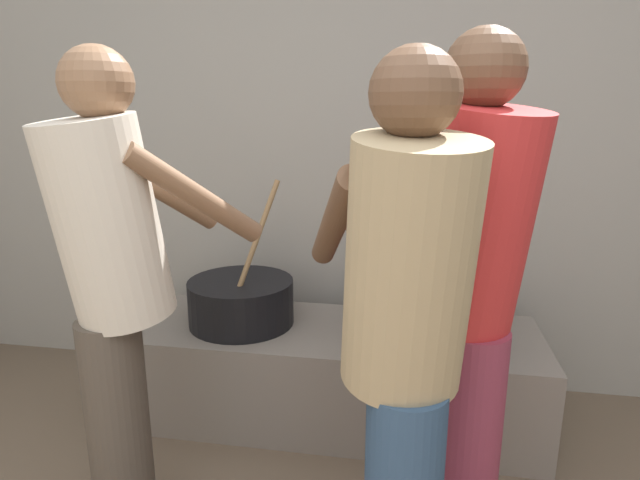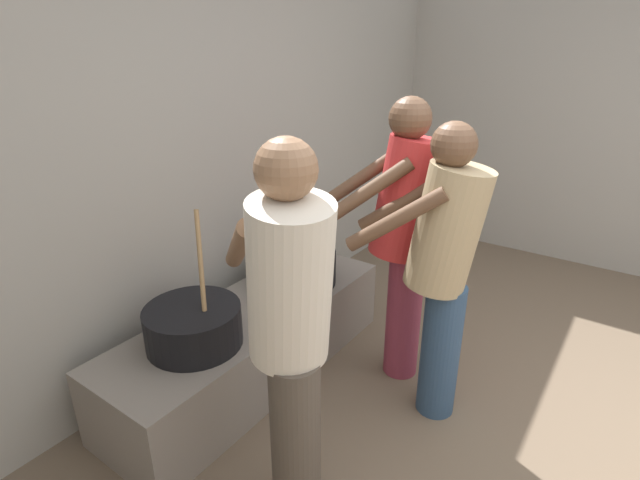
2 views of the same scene
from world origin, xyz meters
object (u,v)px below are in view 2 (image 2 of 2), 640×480
object	(u,v)px
cook_in_tan_shirt	(443,261)
cooking_pot_main	(296,266)
cook_in_red_shirt	(404,228)
cook_in_cream_shirt	(291,324)
cooking_pot_secondary	(194,326)

from	to	relation	value
cook_in_tan_shirt	cooking_pot_main	bearing A→B (deg)	84.82
cook_in_tan_shirt	cook_in_red_shirt	world-z (taller)	cook_in_red_shirt
cook_in_red_shirt	cook_in_tan_shirt	bearing A→B (deg)	-121.02
cook_in_cream_shirt	cook_in_tan_shirt	world-z (taller)	cook_in_cream_shirt
cooking_pot_secondary	cook_in_cream_shirt	distance (m)	0.85
cooking_pot_main	cook_in_tan_shirt	bearing A→B (deg)	-95.18
cooking_pot_secondary	cook_in_red_shirt	world-z (taller)	cook_in_red_shirt
cook_in_tan_shirt	cook_in_red_shirt	bearing A→B (deg)	58.98
cooking_pot_main	cook_in_tan_shirt	xyz separation A→B (m)	(-0.09, -0.98, 0.33)
cook_in_cream_shirt	cook_in_tan_shirt	distance (m)	0.93
cook_in_red_shirt	cooking_pot_secondary	bearing A→B (deg)	144.01
cooking_pot_secondary	cook_in_cream_shirt	xyz separation A→B (m)	(-0.15, -0.75, 0.36)
cooking_pot_main	cook_in_tan_shirt	size ratio (longest dim) A/B	0.43
cooking_pot_secondary	cooking_pot_main	bearing A→B (deg)	0.22
cooking_pot_secondary	cook_in_cream_shirt	size ratio (longest dim) A/B	0.42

